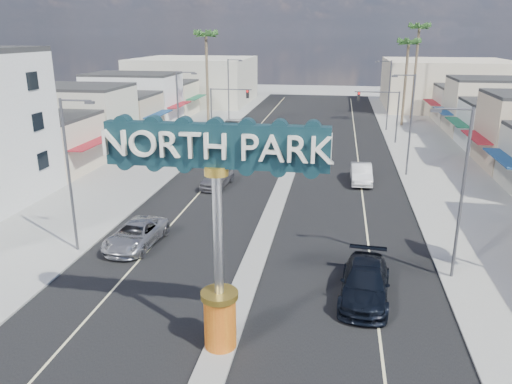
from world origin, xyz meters
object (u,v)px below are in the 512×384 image
(traffic_signal_right, at_px, (382,106))
(suv_right, at_px, (365,283))
(streetlight_l_near, at_px, (71,169))
(streetlight_r_near, at_px, (460,186))
(traffic_signal_left, at_px, (226,103))
(streetlight_r_mid, at_px, (409,120))
(car_parked_right, at_px, (361,174))
(palm_left_far, at_px, (206,40))
(palm_right_mid, at_px, (408,46))
(city_bus, at_px, (228,141))
(car_parked_left, at_px, (217,177))
(streetlight_l_mid, at_px, (180,114))
(streetlight_l_far, at_px, (230,89))
(gateway_sign, at_px, (217,213))
(suv_left, at_px, (136,234))
(palm_right_far, at_px, (419,32))
(streetlight_r_far, at_px, (388,92))

(traffic_signal_right, distance_m, suv_right, 37.14)
(streetlight_l_near, bearing_deg, streetlight_r_near, 0.00)
(traffic_signal_left, relative_size, streetlight_r_near, 0.67)
(streetlight_r_near, height_order, streetlight_r_mid, same)
(streetlight_r_near, distance_m, car_parked_right, 18.14)
(streetlight_r_mid, relative_size, palm_left_far, 0.69)
(traffic_signal_left, distance_m, palm_right_mid, 26.01)
(traffic_signal_right, xyz_separation_m, city_bus, (-16.18, -8.75, -2.72))
(traffic_signal_right, bearing_deg, car_parked_right, -99.12)
(car_parked_left, bearing_deg, streetlight_l_mid, 133.90)
(streetlight_l_far, bearing_deg, streetlight_l_near, -90.00)
(traffic_signal_right, relative_size, streetlight_l_near, 0.67)
(traffic_signal_left, xyz_separation_m, streetlight_r_near, (19.62, -33.99, 0.79))
(streetlight_l_near, distance_m, streetlight_l_mid, 20.00)
(gateway_sign, bearing_deg, traffic_signal_right, 77.67)
(suv_left, bearing_deg, traffic_signal_left, 97.40)
(streetlight_l_mid, height_order, car_parked_left, streetlight_l_mid)
(gateway_sign, height_order, palm_right_mid, palm_right_mid)
(streetlight_l_near, height_order, streetlight_r_near, same)
(palm_right_far, bearing_deg, streetlight_l_near, -116.06)
(traffic_signal_right, height_order, streetlight_l_far, streetlight_l_far)
(streetlight_r_mid, bearing_deg, suv_left, -133.65)
(car_parked_left, bearing_deg, suv_left, -94.21)
(streetlight_l_near, bearing_deg, palm_left_far, 93.67)
(palm_left_far, height_order, car_parked_left, palm_left_far)
(traffic_signal_right, bearing_deg, traffic_signal_left, 180.00)
(palm_left_far, distance_m, palm_right_far, 30.48)
(streetlight_l_far, height_order, palm_right_mid, palm_right_mid)
(suv_left, bearing_deg, palm_right_far, 70.47)
(streetlight_r_far, height_order, palm_left_far, palm_left_far)
(streetlight_r_far, distance_m, palm_left_far, 24.38)
(gateway_sign, xyz_separation_m, streetlight_r_far, (10.43, 50.02, -0.86))
(streetlight_r_mid, relative_size, palm_right_mid, 0.74)
(traffic_signal_left, bearing_deg, streetlight_r_mid, -35.50)
(streetlight_l_mid, xyz_separation_m, suv_right, (16.40, -22.85, -4.24))
(palm_right_far, bearing_deg, streetlight_r_far, -114.55)
(streetlight_r_far, xyz_separation_m, suv_left, (-17.86, -40.72, -4.33))
(streetlight_l_far, distance_m, palm_left_far, 7.21)
(palm_right_mid, bearing_deg, traffic_signal_left, -151.58)
(gateway_sign, xyz_separation_m, suv_right, (5.97, 5.17, -5.10))
(streetlight_l_near, xyz_separation_m, suv_right, (16.40, -2.85, -4.24))
(traffic_signal_left, bearing_deg, suv_right, -67.64)
(gateway_sign, bearing_deg, car_parked_right, 75.57)
(streetlight_l_far, distance_m, palm_right_mid, 24.41)
(car_parked_left, bearing_deg, streetlight_r_near, -36.95)
(suv_right, relative_size, city_bus, 0.51)
(traffic_signal_left, height_order, traffic_signal_right, same)
(suv_right, relative_size, car_parked_right, 1.16)
(streetlight_r_near, bearing_deg, suv_left, 175.90)
(streetlight_l_mid, bearing_deg, streetlight_r_mid, 0.00)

